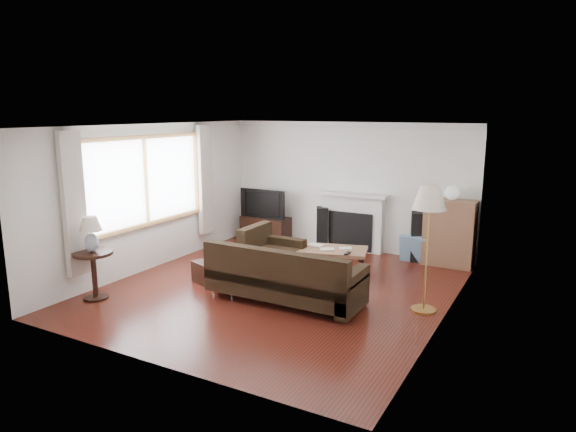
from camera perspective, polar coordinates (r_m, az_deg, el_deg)
The scene contains 17 objects.
room at distance 7.72m, azimuth -1.07°, elevation 0.69°, with size 5.10×5.60×2.54m.
window at distance 8.99m, azimuth -15.45°, elevation 3.77°, with size 0.12×2.74×1.54m, color brown.
curtain_near at distance 7.96m, azimuth -22.72°, elevation 1.21°, with size 0.10×0.35×2.10m, color beige.
curtain_far at distance 10.11m, azimuth -9.21°, elevation 4.03°, with size 0.10×0.35×2.10m, color beige.
fireplace at distance 10.13m, azimuth 7.12°, elevation -0.63°, with size 1.40×0.26×1.15m, color white.
tv_stand at distance 10.90m, azimuth -2.49°, elevation -1.41°, with size 1.02×0.46×0.51m, color black.
television at distance 10.78m, azimuth -2.52°, elevation 1.47°, with size 1.04×0.14×0.60m, color black.
speaker_left at distance 10.32m, azimuth 3.83°, elevation -1.28°, with size 0.23×0.27×0.82m, color black.
speaker_right at distance 9.67m, azimuth 14.23°, elevation -2.24°, with size 0.25×0.30×0.91m, color black.
bookshelf at distance 9.50m, azimuth 17.48°, elevation -1.81°, with size 0.86×0.41×1.19m, color brown.
globe_lamp at distance 9.36m, azimuth 17.75°, elevation 2.46°, with size 0.25×0.25×0.25m, color white.
sectional_sofa at distance 7.43m, azimuth -0.34°, elevation -6.58°, with size 2.45×1.79×0.79m, color black.
coffee_table at distance 8.60m, azimuth 4.59°, elevation -5.13°, with size 1.22×0.67×0.48m, color #885E41.
footstool at distance 8.42m, azimuth -8.82°, elevation -6.10°, with size 0.40×0.40×0.34m, color black.
floor_lamp at distance 7.18m, azimuth 15.17°, elevation -3.62°, with size 0.45×0.45×1.75m, color #B0823D.
side_table at distance 8.05m, azimuth -20.72°, elevation -6.19°, with size 0.57×0.57×0.72m, color black.
table_lamp at distance 7.89m, azimuth -21.04°, elevation -1.94°, with size 0.32×0.32×0.51m, color silver.
Camera 1 is at (3.77, -6.58, 2.73)m, focal length 32.00 mm.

